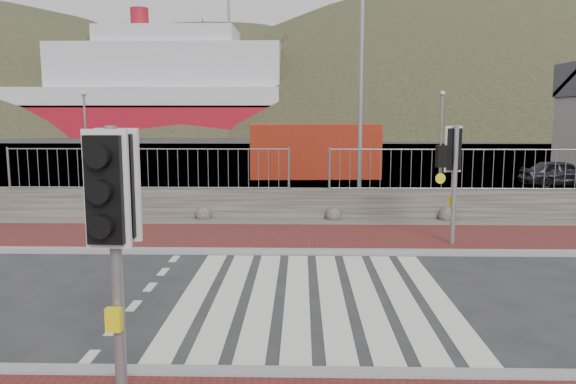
{
  "coord_description": "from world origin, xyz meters",
  "views": [
    {
      "loc": [
        -0.24,
        -9.36,
        3.18
      ],
      "look_at": [
        -0.53,
        3.0,
        1.42
      ],
      "focal_mm": 35.0,
      "sensor_mm": 36.0,
      "label": 1
    }
  ],
  "objects_px": {
    "ferry": "(123,96)",
    "traffic_signal_near": "(114,213)",
    "shipping_container": "(314,151)",
    "streetlight": "(365,71)",
    "traffic_signal_far": "(454,159)",
    "car_a": "(561,173)"
  },
  "relations": [
    {
      "from": "traffic_signal_far",
      "to": "streetlight",
      "type": "relative_size",
      "value": 0.37
    },
    {
      "from": "traffic_signal_near",
      "to": "streetlight",
      "type": "relative_size",
      "value": 0.39
    },
    {
      "from": "traffic_signal_near",
      "to": "shipping_container",
      "type": "distance_m",
      "value": 22.43
    },
    {
      "from": "streetlight",
      "to": "traffic_signal_near",
      "type": "bearing_deg",
      "value": -122.12
    },
    {
      "from": "ferry",
      "to": "streetlight",
      "type": "height_order",
      "value": "ferry"
    },
    {
      "from": "ferry",
      "to": "shipping_container",
      "type": "xyz_separation_m",
      "value": [
        25.06,
        -49.58,
        -4.06
      ]
    },
    {
      "from": "traffic_signal_near",
      "to": "car_a",
      "type": "bearing_deg",
      "value": 58.06
    },
    {
      "from": "streetlight",
      "to": "car_a",
      "type": "height_order",
      "value": "streetlight"
    },
    {
      "from": "traffic_signal_far",
      "to": "shipping_container",
      "type": "xyz_separation_m",
      "value": [
        -2.91,
        14.54,
        -0.79
      ]
    },
    {
      "from": "traffic_signal_far",
      "to": "car_a",
      "type": "xyz_separation_m",
      "value": [
        7.65,
        11.14,
        -1.52
      ]
    },
    {
      "from": "ferry",
      "to": "traffic_signal_far",
      "type": "distance_m",
      "value": 70.04
    },
    {
      "from": "traffic_signal_far",
      "to": "shipping_container",
      "type": "height_order",
      "value": "traffic_signal_far"
    },
    {
      "from": "ferry",
      "to": "traffic_signal_near",
      "type": "distance_m",
      "value": 75.38
    },
    {
      "from": "streetlight",
      "to": "shipping_container",
      "type": "height_order",
      "value": "streetlight"
    },
    {
      "from": "traffic_signal_near",
      "to": "traffic_signal_far",
      "type": "xyz_separation_m",
      "value": [
        5.41,
        7.73,
        -0.11
      ]
    },
    {
      "from": "traffic_signal_near",
      "to": "shipping_container",
      "type": "xyz_separation_m",
      "value": [
        2.5,
        22.27,
        -0.9
      ]
    },
    {
      "from": "ferry",
      "to": "traffic_signal_near",
      "type": "height_order",
      "value": "ferry"
    },
    {
      "from": "streetlight",
      "to": "ferry",
      "type": "bearing_deg",
      "value": 99.13
    },
    {
      "from": "traffic_signal_near",
      "to": "traffic_signal_far",
      "type": "bearing_deg",
      "value": 57.75
    },
    {
      "from": "traffic_signal_far",
      "to": "streetlight",
      "type": "xyz_separation_m",
      "value": [
        -1.61,
        4.36,
        2.34
      ]
    },
    {
      "from": "shipping_container",
      "to": "streetlight",
      "type": "bearing_deg",
      "value": -85.41
    },
    {
      "from": "shipping_container",
      "to": "car_a",
      "type": "bearing_deg",
      "value": -20.51
    }
  ]
}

